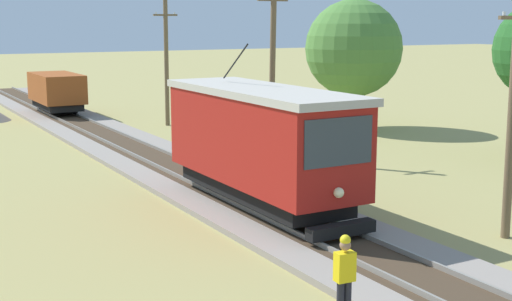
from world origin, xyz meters
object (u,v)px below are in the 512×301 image
Objects in this scene: red_tram at (261,141)px; utility_pole_far at (166,62)px; track_worker at (345,275)px; tree_right_near at (354,48)px; freight_car at (57,91)px; utility_pole_mid at (272,68)px; utility_pole_near_tram at (512,112)px.

red_tram is 1.23× the size of utility_pole_far.
red_tram is 18.87m from utility_pole_far.
tree_right_near is at bearing -32.28° from track_worker.
utility_pole_mid reaches higher than freight_car.
track_worker is 25.44m from tree_right_near.
utility_pole_mid reaches higher than utility_pole_far.
freight_car is 0.75× the size of tree_right_near.
utility_pole_far is 1.00× the size of tree_right_near.
utility_pole_mid is at bearing -147.04° from tree_right_near.
utility_pole_near_tram is at bearing -51.54° from red_tram.
tree_right_near reaches higher than track_worker.
utility_pole_far reaches higher than freight_car.
utility_pole_far is at bearing 90.00° from utility_pole_near_tram.
utility_pole_mid is (4.44, 6.78, 1.68)m from red_tram.
freight_car is at bearing 0.57° from track_worker.
utility_pole_mid is 1.08× the size of tree_right_near.
tree_right_near is (8.22, 17.71, 0.93)m from utility_pole_near_tram.
utility_pole_near_tram is 12.38m from utility_pole_mid.
freight_car is 0.69× the size of utility_pole_mid.
utility_pole_far is at bearing -57.40° from freight_car.
track_worker is (-7.11, -2.31, -2.45)m from utility_pole_near_tram.
track_worker is at bearing -161.97° from utility_pole_near_tram.
utility_pole_mid is 1.08× the size of utility_pole_far.
utility_pole_mid is (0.00, 12.37, 0.43)m from utility_pole_near_tram.
track_worker is at bearing -94.60° from freight_car.
utility_pole_near_tram is at bearing -81.80° from freight_car.
utility_pole_near_tram is 7.87m from track_worker.
tree_right_near is (12.66, 12.12, 2.17)m from red_tram.
tree_right_near is at bearing 43.74° from red_tram.
utility_pole_mid reaches higher than track_worker.
tree_right_near reaches higher than freight_car.
track_worker is (-7.11, -14.69, -2.89)m from utility_pole_mid.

